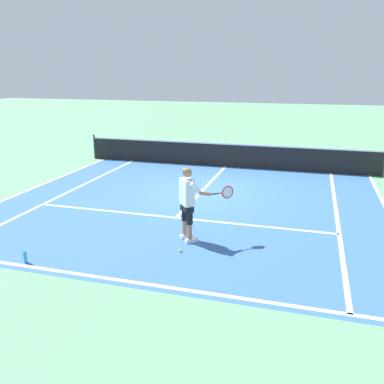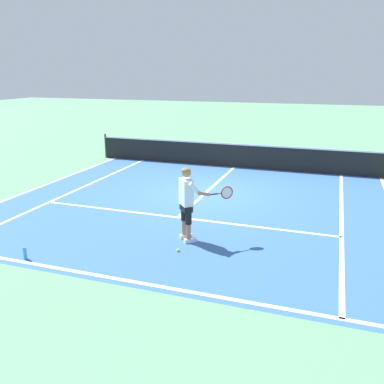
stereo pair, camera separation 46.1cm
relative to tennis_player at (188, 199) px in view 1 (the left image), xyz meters
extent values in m
plane|color=#609E70|center=(-0.75, 3.77, -0.99)|extent=(80.00, 80.00, 0.00)
cube|color=#3866A8|center=(-0.75, 2.79, -0.99)|extent=(10.98, 10.33, 0.00)
cube|color=white|center=(-0.75, -2.18, -0.99)|extent=(10.98, 0.10, 0.01)
cube|color=white|center=(-0.75, 1.36, -0.99)|extent=(8.23, 0.10, 0.01)
cube|color=white|center=(-0.75, 4.56, -0.99)|extent=(0.10, 6.40, 0.01)
cube|color=white|center=(-4.87, 2.79, -0.99)|extent=(0.10, 9.93, 0.01)
cube|color=white|center=(3.36, 2.79, -0.99)|extent=(0.10, 9.93, 0.01)
cube|color=white|center=(-6.24, 2.79, -0.99)|extent=(0.10, 9.93, 0.01)
cylinder|color=#333338|center=(-6.69, 7.76, -0.45)|extent=(0.08, 0.08, 1.07)
cylinder|color=#333338|center=(5.19, 7.76, -0.45)|extent=(0.08, 0.08, 1.07)
cube|color=black|center=(-0.75, 7.76, -0.53)|extent=(11.84, 0.02, 0.91)
cube|color=white|center=(-0.75, 7.76, -0.05)|extent=(11.84, 0.03, 0.06)
cube|color=white|center=(-0.09, 0.12, -0.94)|extent=(0.28, 0.27, 0.09)
cube|color=white|center=(0.10, -0.09, -0.94)|extent=(0.28, 0.27, 0.09)
cylinder|color=#A37556|center=(-0.12, 0.09, -0.72)|extent=(0.11, 0.11, 0.36)
cylinder|color=black|center=(-0.12, 0.09, -0.33)|extent=(0.14, 0.14, 0.41)
cylinder|color=#A37556|center=(0.07, -0.12, -0.72)|extent=(0.11, 0.11, 0.36)
cylinder|color=black|center=(0.07, -0.12, -0.33)|extent=(0.14, 0.14, 0.41)
cube|color=black|center=(-0.03, -0.01, -0.17)|extent=(0.37, 0.39, 0.20)
cube|color=white|center=(-0.03, -0.01, 0.17)|extent=(0.42, 0.43, 0.60)
cylinder|color=#A37556|center=(-0.18, 0.17, 0.12)|extent=(0.09, 0.09, 0.62)
cylinder|color=white|center=(0.22, -0.15, 0.32)|extent=(0.26, 0.24, 0.29)
cylinder|color=#A37556|center=(0.40, -0.05, 0.18)|extent=(0.27, 0.25, 0.14)
sphere|color=#A37556|center=(-0.02, -0.01, 0.62)|extent=(0.21, 0.21, 0.21)
ellipsoid|color=olive|center=(-0.03, -0.02, 0.67)|extent=(0.28, 0.28, 0.12)
cylinder|color=#232326|center=(0.58, 0.09, 0.15)|extent=(0.17, 0.16, 0.03)
cylinder|color=red|center=(0.69, 0.18, 0.15)|extent=(0.09, 0.08, 0.02)
torus|color=red|center=(0.83, 0.30, 0.15)|extent=(0.24, 0.21, 0.30)
cylinder|color=silver|center=(0.83, 0.30, 0.15)|extent=(0.19, 0.17, 0.25)
sphere|color=#CCE02D|center=(0.02, -0.66, -0.96)|extent=(0.07, 0.07, 0.07)
cylinder|color=#3393D6|center=(-2.85, -2.04, -0.86)|extent=(0.07, 0.07, 0.26)
camera|label=1|loc=(2.54, -8.42, 2.75)|focal=38.52mm
camera|label=2|loc=(2.98, -8.28, 2.75)|focal=38.52mm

